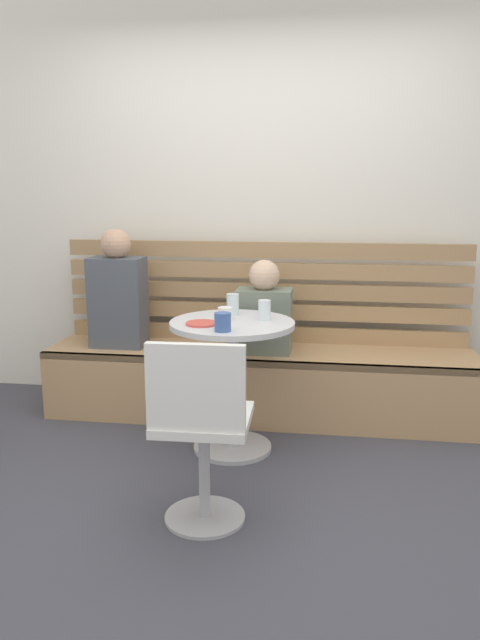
{
  "coord_description": "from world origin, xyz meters",
  "views": [
    {
      "loc": [
        0.42,
        -2.51,
        1.45
      ],
      "look_at": [
        -0.04,
        0.66,
        0.75
      ],
      "focal_mm": 34.19,
      "sensor_mm": 36.0,
      "label": 1
    }
  ],
  "objects_px": {
    "cup_glass_tall": "(233,304)",
    "cup_mug_blue": "(223,322)",
    "white_chair": "(201,426)",
    "plate_small": "(202,323)",
    "booth_bench": "(259,383)",
    "cafe_table": "(232,361)",
    "cup_water_clear": "(264,310)",
    "person_adult": "(118,294)",
    "cup_ceramic_white": "(225,314)",
    "person_child_left": "(264,312)"
  },
  "relations": [
    {
      "from": "booth_bench",
      "to": "white_chair",
      "type": "xyz_separation_m",
      "value": [
        -0.09,
        -1.35,
        0.24
      ]
    },
    {
      "from": "booth_bench",
      "to": "plate_small",
      "type": "distance_m",
      "value": 0.86
    },
    {
      "from": "cup_mug_blue",
      "to": "cafe_table",
      "type": "bearing_deg",
      "value": 87.47
    },
    {
      "from": "booth_bench",
      "to": "cup_ceramic_white",
      "type": "distance_m",
      "value": 0.76
    },
    {
      "from": "cafe_table",
      "to": "cup_glass_tall",
      "type": "height_order",
      "value": "cup_glass_tall"
    },
    {
      "from": "cup_ceramic_white",
      "to": "person_child_left",
      "type": "bearing_deg",
      "value": 70.71
    },
    {
      "from": "person_child_left",
      "to": "cup_water_clear",
      "type": "relative_size",
      "value": 5.26
    },
    {
      "from": "booth_bench",
      "to": "person_adult",
      "type": "distance_m",
      "value": 1.07
    },
    {
      "from": "cup_glass_tall",
      "to": "cup_water_clear",
      "type": "distance_m",
      "value": 0.23
    },
    {
      "from": "cup_water_clear",
      "to": "plate_small",
      "type": "height_order",
      "value": "cup_water_clear"
    },
    {
      "from": "cup_water_clear",
      "to": "plate_small",
      "type": "xyz_separation_m",
      "value": [
        -0.32,
        -0.16,
        -0.05
      ]
    },
    {
      "from": "person_adult",
      "to": "cup_ceramic_white",
      "type": "distance_m",
      "value": 0.92
    },
    {
      "from": "person_child_left",
      "to": "cup_ceramic_white",
      "type": "height_order",
      "value": "person_child_left"
    },
    {
      "from": "cup_glass_tall",
      "to": "cup_water_clear",
      "type": "bearing_deg",
      "value": -31.15
    },
    {
      "from": "cup_ceramic_white",
      "to": "cup_mug_blue",
      "type": "bearing_deg",
      "value": -82.96
    },
    {
      "from": "cup_water_clear",
      "to": "cup_ceramic_white",
      "type": "bearing_deg",
      "value": -172.36
    },
    {
      "from": "cup_ceramic_white",
      "to": "cup_water_clear",
      "type": "height_order",
      "value": "cup_water_clear"
    },
    {
      "from": "white_chair",
      "to": "cup_mug_blue",
      "type": "distance_m",
      "value": 0.66
    },
    {
      "from": "cup_glass_tall",
      "to": "plate_small",
      "type": "xyz_separation_m",
      "value": [
        -0.12,
        -0.28,
        -0.05
      ]
    },
    {
      "from": "cup_glass_tall",
      "to": "cup_mug_blue",
      "type": "xyz_separation_m",
      "value": [
        0.01,
        -0.41,
        -0.01
      ]
    },
    {
      "from": "booth_bench",
      "to": "cup_water_clear",
      "type": "bearing_deg",
      "value": -80.23
    },
    {
      "from": "person_child_left",
      "to": "cup_water_clear",
      "type": "distance_m",
      "value": 0.45
    },
    {
      "from": "person_adult",
      "to": "cup_glass_tall",
      "type": "relative_size",
      "value": 6.31
    },
    {
      "from": "person_adult",
      "to": "cup_mug_blue",
      "type": "height_order",
      "value": "person_adult"
    },
    {
      "from": "cafe_table",
      "to": "plate_small",
      "type": "height_order",
      "value": "plate_small"
    },
    {
      "from": "person_child_left",
      "to": "cup_mug_blue",
      "type": "xyz_separation_m",
      "value": [
        -0.13,
        -0.74,
        0.1
      ]
    },
    {
      "from": "cup_ceramic_white",
      "to": "plate_small",
      "type": "height_order",
      "value": "cup_ceramic_white"
    },
    {
      "from": "cup_glass_tall",
      "to": "plate_small",
      "type": "distance_m",
      "value": 0.31
    },
    {
      "from": "booth_bench",
      "to": "cup_glass_tall",
      "type": "bearing_deg",
      "value": -107.58
    },
    {
      "from": "white_chair",
      "to": "person_adult",
      "type": "relative_size",
      "value": 1.12
    },
    {
      "from": "white_chair",
      "to": "cup_glass_tall",
      "type": "xyz_separation_m",
      "value": [
        -0.02,
        0.99,
        0.34
      ]
    },
    {
      "from": "plate_small",
      "to": "white_chair",
      "type": "bearing_deg",
      "value": -78.71
    },
    {
      "from": "plate_small",
      "to": "cup_glass_tall",
      "type": "bearing_deg",
      "value": 66.47
    },
    {
      "from": "cafe_table",
      "to": "cup_mug_blue",
      "type": "height_order",
      "value": "cup_mug_blue"
    },
    {
      "from": "booth_bench",
      "to": "cafe_table",
      "type": "relative_size",
      "value": 3.65
    },
    {
      "from": "cup_glass_tall",
      "to": "cup_mug_blue",
      "type": "bearing_deg",
      "value": -88.01
    },
    {
      "from": "cafe_table",
      "to": "person_adult",
      "type": "bearing_deg",
      "value": 147.83
    },
    {
      "from": "cup_glass_tall",
      "to": "white_chair",
      "type": "bearing_deg",
      "value": -88.83
    },
    {
      "from": "booth_bench",
      "to": "cup_water_clear",
      "type": "xyz_separation_m",
      "value": [
        0.08,
        -0.47,
        0.57
      ]
    },
    {
      "from": "cup_ceramic_white",
      "to": "cup_glass_tall",
      "type": "bearing_deg",
      "value": 82.61
    },
    {
      "from": "person_child_left",
      "to": "plate_small",
      "type": "distance_m",
      "value": 0.66
    },
    {
      "from": "cafe_table",
      "to": "cup_mug_blue",
      "type": "xyz_separation_m",
      "value": [
        -0.01,
        -0.24,
        0.27
      ]
    },
    {
      "from": "person_adult",
      "to": "cup_water_clear",
      "type": "distance_m",
      "value": 1.09
    },
    {
      "from": "booth_bench",
      "to": "cup_glass_tall",
      "type": "height_order",
      "value": "cup_glass_tall"
    },
    {
      "from": "white_chair",
      "to": "plate_small",
      "type": "bearing_deg",
      "value": 101.29
    },
    {
      "from": "person_adult",
      "to": "cup_mug_blue",
      "type": "bearing_deg",
      "value": -42.86
    },
    {
      "from": "person_adult",
      "to": "cup_mug_blue",
      "type": "relative_size",
      "value": 7.96
    },
    {
      "from": "person_child_left",
      "to": "cup_glass_tall",
      "type": "xyz_separation_m",
      "value": [
        -0.14,
        -0.32,
        0.11
      ]
    },
    {
      "from": "person_child_left",
      "to": "cup_glass_tall",
      "type": "height_order",
      "value": "person_child_left"
    },
    {
      "from": "person_child_left",
      "to": "cup_mug_blue",
      "type": "relative_size",
      "value": 6.09
    }
  ]
}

